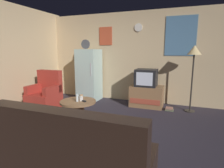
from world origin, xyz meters
The scene contains 14 objects.
ground_plane centered at (0.00, 0.00, 0.00)m, with size 12.00×12.00×0.00m, color #2D2833.
wall_with_art centered at (0.01, 2.45, 1.27)m, with size 5.20×0.12×2.53m.
fridge centered at (-1.13, 2.04, 0.75)m, with size 0.60×0.62×1.77m.
tv_stand centered at (0.60, 1.98, 0.27)m, with size 0.84×0.53×0.55m.
crt_tv centered at (0.57, 1.98, 0.77)m, with size 0.54×0.51×0.44m.
standing_lamp centered at (1.67, 1.94, 1.36)m, with size 0.32×0.32×1.59m.
coffee_table centered at (-0.49, 0.34, 0.23)m, with size 0.72×0.72×0.47m.
wine_glass centered at (-0.47, 0.29, 0.54)m, with size 0.05×0.05×0.15m, color silver.
mug_ceramic_white centered at (-0.42, 0.36, 0.51)m, with size 0.08×0.08×0.09m, color silver.
mug_ceramic_tan centered at (-0.50, 0.50, 0.51)m, with size 0.08×0.08×0.09m, color tan.
remote_control centered at (-0.37, 0.34, 0.48)m, with size 0.15×0.04×0.02m, color black.
armchair centered at (-1.80, 0.90, 0.34)m, with size 0.68×0.68×0.96m.
couch centered at (0.39, -1.19, 0.31)m, with size 1.70×0.80×0.92m.
book_stack centered at (1.20, 1.84, 0.03)m, with size 0.20×0.17×0.07m.
Camera 1 is at (1.44, -2.76, 1.47)m, focal length 29.48 mm.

